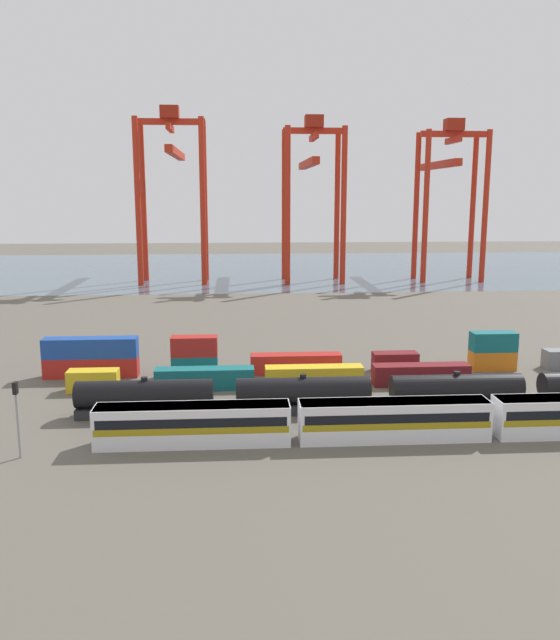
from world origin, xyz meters
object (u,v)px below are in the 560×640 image
at_px(gantry_crane_east, 448,183).
at_px(gantry_crane_west, 173,175).
at_px(shipping_container_6, 195,365).
at_px(shipping_container_8, 296,364).
at_px(shipping_container_9, 395,362).
at_px(freight_tank_row, 456,391).
at_px(signal_mast, 17,409).
at_px(passenger_train, 394,418).
at_px(gantry_crane_central, 312,181).

bearing_deg(gantry_crane_east, gantry_crane_west, 179.53).
bearing_deg(shipping_container_6, shipping_container_8, 0.00).
height_order(shipping_container_8, gantry_crane_west, gantry_crane_west).
relative_size(shipping_container_9, gantry_crane_west, 0.13).
xyz_separation_m(freight_tank_row, gantry_crane_east, (34.68, 112.92, 24.80)).
distance_m(gantry_crane_west, gantry_crane_east, 75.90).
relative_size(signal_mast, shipping_container_9, 1.18).
bearing_deg(gantry_crane_west, passenger_train, -75.25).
relative_size(shipping_container_6, gantry_crane_central, 0.14).
xyz_separation_m(shipping_container_6, gantry_crane_east, (64.49, 96.85, 25.53)).
distance_m(gantry_crane_central, gantry_crane_east, 37.94).
bearing_deg(gantry_crane_west, shipping_container_8, -75.71).
height_order(shipping_container_6, gantry_crane_east, gantry_crane_east).
height_order(shipping_container_6, shipping_container_9, same).
relative_size(signal_mast, gantry_crane_east, 0.16).
relative_size(shipping_container_8, gantry_crane_west, 0.26).
distance_m(freight_tank_row, gantry_crane_west, 123.72).
relative_size(passenger_train, gantry_crane_east, 1.31).
xyz_separation_m(freight_tank_row, shipping_container_9, (-2.92, 16.07, -0.73)).
relative_size(freight_tank_row, gantry_crane_west, 1.78).
bearing_deg(shipping_container_9, shipping_container_6, 180.00).
bearing_deg(shipping_container_6, passenger_train, -49.84).
distance_m(shipping_container_8, gantry_crane_west, 104.28).
xyz_separation_m(shipping_container_8, gantry_crane_west, (-24.83, 97.47, 27.51)).
xyz_separation_m(shipping_container_9, gantry_crane_central, (-0.33, 97.05, 25.89)).
xyz_separation_m(passenger_train, shipping_container_8, (-7.30, 24.58, -0.84)).
height_order(passenger_train, signal_mast, signal_mast).
bearing_deg(freight_tank_row, shipping_container_6, 151.67).
bearing_deg(gantry_crane_east, passenger_train, -109.81).
distance_m(shipping_container_9, gantry_crane_east, 106.98).
bearing_deg(gantry_crane_west, gantry_crane_central, -0.64).
bearing_deg(gantry_crane_east, shipping_container_6, -123.66).
distance_m(gantry_crane_west, gantry_crane_central, 37.97).
bearing_deg(gantry_crane_east, shipping_container_8, -117.79).
bearing_deg(gantry_crane_west, shipping_container_9, -68.56).
relative_size(signal_mast, shipping_container_6, 1.18).
bearing_deg(gantry_crane_east, freight_tank_row, -107.07).
bearing_deg(shipping_container_6, signal_mast, -117.63).
height_order(freight_tank_row, gantry_crane_west, gantry_crane_west).
distance_m(shipping_container_8, gantry_crane_central, 101.29).
bearing_deg(freight_tank_row, gantry_crane_west, 109.94).
height_order(gantry_crane_west, gantry_crane_central, gantry_crane_west).
distance_m(signal_mast, gantry_crane_east, 148.14).
bearing_deg(gantry_crane_central, shipping_container_9, -89.80).
xyz_separation_m(freight_tank_row, gantry_crane_central, (-3.25, 113.12, 25.16)).
bearing_deg(freight_tank_row, gantry_crane_east, 72.93).
xyz_separation_m(shipping_container_9, gantry_crane_east, (37.61, 96.85, 25.53)).
relative_size(freight_tank_row, shipping_container_9, 13.70).
height_order(shipping_container_9, gantry_crane_central, gantry_crane_central).
height_order(passenger_train, shipping_container_9, passenger_train).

